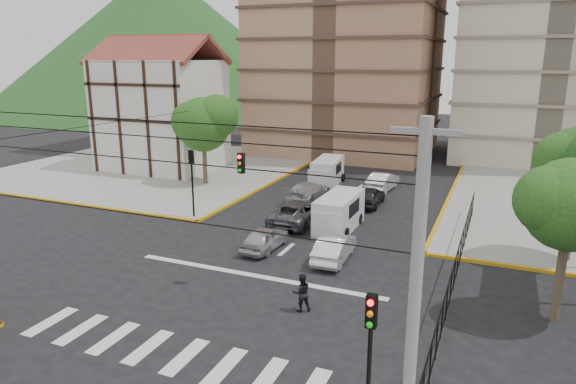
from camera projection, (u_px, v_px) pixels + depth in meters
The scene contains 22 objects.
ground at pixel (244, 286), 23.79m from camera, with size 160.00×160.00×0.00m, color black.
sidewalk_nw at pixel (156, 167), 49.12m from camera, with size 26.00×26.00×0.15m, color gray.
crosswalk_stripes at pixel (166, 352), 18.45m from camera, with size 12.00×2.40×0.01m, color silver.
stop_line at pixel (256, 276), 24.86m from camera, with size 13.00×0.40×0.01m, color silver.
tudor_building at pixel (161, 113), 47.43m from camera, with size 10.80×8.05×12.23m.
distant_hill at pixel (162, 38), 103.29m from camera, with size 70.00×70.00×28.00m, color #1D4E1A.
park_fence at pixel (456, 280), 24.40m from camera, with size 0.10×22.50×1.66m, color black, non-canonical shape.
tree_park_a at pixel (573, 201), 19.37m from camera, with size 4.41×3.60×6.83m.
tree_tudor at pixel (204, 122), 41.21m from camera, with size 5.39×4.40×7.43m.
traffic_light_se at pixel (370, 346), 13.11m from camera, with size 0.28×0.22×4.40m.
traffic_light_nw at pixel (192, 172), 32.88m from camera, with size 0.28×0.22×4.40m.
traffic_light_hanging at pixel (217, 170), 20.47m from camera, with size 18.00×9.12×0.92m.
utility_pole_se at pixel (413, 318), 11.16m from camera, with size 1.40×0.28×9.00m.
van_right_lane at pixel (338, 214), 31.14m from camera, with size 2.03×4.80×2.15m.
van_left_lane at pixel (327, 172), 42.31m from camera, with size 2.32×4.91×2.14m.
car_silver_front_left at pixel (265, 238), 28.14m from camera, with size 1.50×3.73×1.27m, color #AFAEB3.
car_white_front_right at pixel (334, 248), 26.64m from camera, with size 1.42×4.07×1.34m, color white.
car_grey_mid_left at pixel (297, 212), 32.59m from camera, with size 2.42×5.25×1.46m, color #57585F.
car_silver_rear_left at pixel (308, 191), 37.95m from camera, with size 1.89×4.65×1.35m, color #B4B5B9.
car_darkgrey_mid_right at pixel (369, 196), 36.44m from camera, with size 1.65×4.10×1.40m, color #232325.
car_white_rear_right at pixel (383, 181), 40.68m from camera, with size 1.52×4.36×1.43m, color white.
pedestrian_crosswalk at pixel (302, 292), 21.24m from camera, with size 0.80×0.62×1.64m, color black.
Camera 1 is at (10.42, -19.36, 10.27)m, focal length 32.00 mm.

